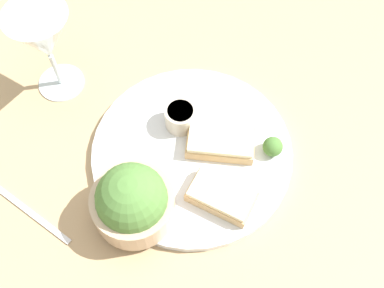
% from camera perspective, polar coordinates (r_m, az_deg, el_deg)
% --- Properties ---
extents(ground_plane, '(4.00, 4.00, 0.00)m').
position_cam_1_polar(ground_plane, '(0.72, 0.00, -1.28)').
color(ground_plane, tan).
extents(dinner_plate, '(0.30, 0.30, 0.01)m').
position_cam_1_polar(dinner_plate, '(0.71, 0.00, -1.02)').
color(dinner_plate, silver).
rests_on(dinner_plate, ground_plane).
extents(salad_bowl, '(0.11, 0.11, 0.10)m').
position_cam_1_polar(salad_bowl, '(0.64, -7.08, -6.75)').
color(salad_bowl, tan).
rests_on(salad_bowl, dinner_plate).
extents(sauce_ramekin, '(0.05, 0.05, 0.04)m').
position_cam_1_polar(sauce_ramekin, '(0.71, -1.38, 3.31)').
color(sauce_ramekin, beige).
rests_on(sauce_ramekin, dinner_plate).
extents(cheese_toast_near, '(0.10, 0.07, 0.03)m').
position_cam_1_polar(cheese_toast_near, '(0.70, 3.39, 0.24)').
color(cheese_toast_near, tan).
rests_on(cheese_toast_near, dinner_plate).
extents(cheese_toast_far, '(0.10, 0.07, 0.03)m').
position_cam_1_polar(cheese_toast_far, '(0.66, 3.53, -6.14)').
color(cheese_toast_far, tan).
rests_on(cheese_toast_far, dinner_plate).
extents(wine_glass, '(0.09, 0.09, 0.16)m').
position_cam_1_polar(wine_glass, '(0.73, -17.20, 11.84)').
color(wine_glass, silver).
rests_on(wine_glass, ground_plane).
extents(garnish, '(0.03, 0.03, 0.03)m').
position_cam_1_polar(garnish, '(0.70, 9.55, -0.31)').
color(garnish, '#477533').
rests_on(garnish, dinner_plate).
extents(fork, '(0.18, 0.08, 0.01)m').
position_cam_1_polar(fork, '(0.73, -19.74, -6.76)').
color(fork, silver).
rests_on(fork, ground_plane).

